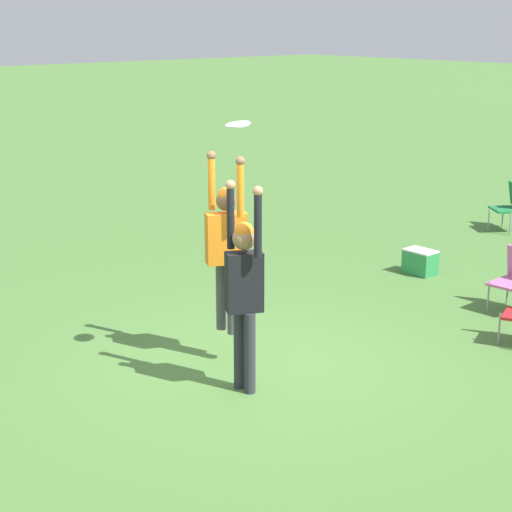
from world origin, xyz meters
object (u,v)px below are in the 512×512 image
(person_defending, at_px, (244,283))
(frisbee, at_px, (238,124))
(camping_chair_2, at_px, (511,204))
(cooler_box, at_px, (420,262))
(person_jumping, at_px, (226,240))

(person_defending, relative_size, frisbee, 8.38)
(frisbee, distance_m, camping_chair_2, 8.53)
(person_defending, xyz_separation_m, cooler_box, (-1.47, 4.80, -1.00))
(person_jumping, xyz_separation_m, camping_chair_2, (-1.37, 7.88, -0.92))
(person_defending, bearing_deg, frisbee, -95.47)
(person_defending, bearing_deg, cooler_box, -135.71)
(frisbee, relative_size, camping_chair_2, 0.31)
(camping_chair_2, relative_size, cooler_box, 1.79)
(camping_chair_2, bearing_deg, cooler_box, 135.96)
(frisbee, bearing_deg, camping_chair_2, 102.36)
(person_jumping, xyz_separation_m, frisbee, (0.40, -0.15, 1.33))
(frisbee, xyz_separation_m, camping_chair_2, (-1.76, 8.04, -2.25))
(frisbee, height_order, camping_chair_2, frisbee)
(person_jumping, distance_m, person_defending, 0.91)
(person_defending, distance_m, camping_chair_2, 8.58)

